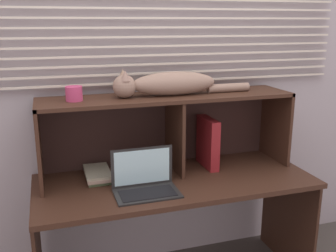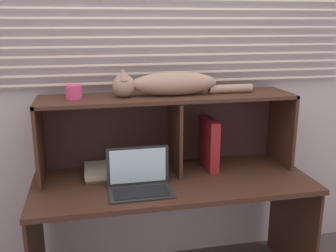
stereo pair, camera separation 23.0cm
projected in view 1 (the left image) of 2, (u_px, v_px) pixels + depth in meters
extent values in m
cube|color=#B2AAB2|center=(157.00, 83.00, 2.53)|extent=(4.40, 0.04, 2.50)
cube|color=beige|center=(160.00, 81.00, 2.48)|extent=(2.49, 0.02, 0.01)
cube|color=beige|center=(160.00, 73.00, 2.47)|extent=(2.49, 0.02, 0.01)
cube|color=beige|center=(160.00, 64.00, 2.45)|extent=(2.49, 0.02, 0.01)
cube|color=beige|center=(159.00, 55.00, 2.44)|extent=(2.49, 0.02, 0.01)
cube|color=beige|center=(159.00, 46.00, 2.43)|extent=(2.49, 0.02, 0.01)
cube|color=beige|center=(159.00, 37.00, 2.41)|extent=(2.49, 0.02, 0.01)
cube|color=beige|center=(159.00, 27.00, 2.40)|extent=(2.49, 0.02, 0.01)
cube|color=beige|center=(159.00, 18.00, 2.38)|extent=(2.49, 0.02, 0.01)
cube|color=beige|center=(159.00, 9.00, 2.37)|extent=(2.49, 0.02, 0.01)
cube|color=#3C2318|center=(175.00, 181.00, 2.33)|extent=(1.64, 0.67, 0.03)
cube|color=#3C2318|center=(288.00, 216.00, 2.66)|extent=(0.02, 0.60, 0.70)
cube|color=#3C2318|center=(168.00, 97.00, 2.34)|extent=(1.54, 0.35, 0.02)
cube|color=#3C2318|center=(39.00, 145.00, 2.18)|extent=(0.02, 0.35, 0.48)
cube|color=#3C2318|center=(275.00, 124.00, 2.62)|extent=(0.02, 0.35, 0.48)
cube|color=#3C2318|center=(175.00, 135.00, 2.41)|extent=(0.02, 0.34, 0.46)
cube|color=#37221E|center=(160.00, 127.00, 2.56)|extent=(1.54, 0.01, 0.48)
ellipsoid|color=gray|center=(174.00, 83.00, 2.33)|extent=(0.52, 0.15, 0.14)
sphere|color=gray|center=(124.00, 86.00, 2.24)|extent=(0.13, 0.13, 0.13)
cone|color=gray|center=(125.00, 75.00, 2.19)|extent=(0.06, 0.06, 0.06)
cone|color=#987C65|center=(123.00, 74.00, 2.25)|extent=(0.06, 0.06, 0.06)
cylinder|color=gray|center=(228.00, 88.00, 2.44)|extent=(0.28, 0.05, 0.05)
cube|color=black|center=(147.00, 193.00, 2.12)|extent=(0.35, 0.22, 0.01)
cube|color=black|center=(142.00, 167.00, 2.18)|extent=(0.35, 0.01, 0.22)
cube|color=#B2E0EA|center=(142.00, 167.00, 2.18)|extent=(0.32, 0.00, 0.20)
cube|color=black|center=(148.00, 193.00, 2.10)|extent=(0.30, 0.15, 0.00)
cube|color=maroon|center=(208.00, 142.00, 2.50)|extent=(0.06, 0.25, 0.32)
cube|color=#556D46|center=(99.00, 176.00, 2.34)|extent=(0.15, 0.25, 0.02)
cube|color=gray|center=(98.00, 174.00, 2.32)|extent=(0.15, 0.25, 0.02)
cube|color=gray|center=(97.00, 171.00, 2.31)|extent=(0.15, 0.25, 0.01)
cylinder|color=#C8406F|center=(74.00, 94.00, 2.16)|extent=(0.09, 0.09, 0.08)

